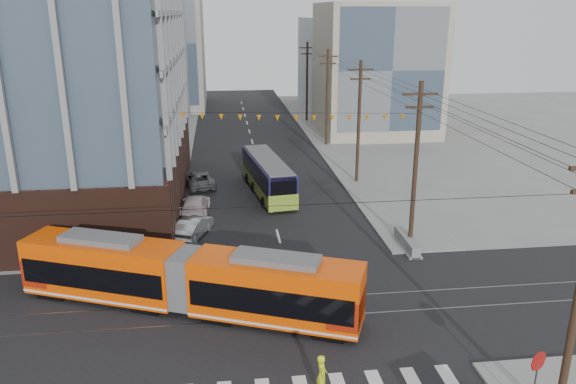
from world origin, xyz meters
name	(u,v)px	position (x,y,z in m)	size (l,w,h in m)	color
ground	(310,351)	(0.00, 0.00, 0.00)	(160.00, 160.00, 0.00)	slate
bg_bldg_nw_near	(112,61)	(-17.00, 52.00, 9.00)	(18.00, 16.00, 18.00)	#8C99A5
bg_bldg_ne_near	(376,69)	(16.00, 48.00, 8.00)	(14.00, 14.00, 16.00)	gray
bg_bldg_nw_far	(152,44)	(-14.00, 72.00, 10.00)	(16.00, 18.00, 20.00)	gray
bg_bldg_ne_far	(354,63)	(18.00, 68.00, 7.00)	(16.00, 16.00, 14.00)	#8C99A5
utility_pole_far	(307,82)	(8.50, 56.00, 5.50)	(0.30, 0.30, 11.00)	black
streetcar	(187,279)	(-5.79, 4.54, 1.77)	(18.35, 2.58, 3.54)	#EB4602
city_bus	(268,176)	(0.14, 23.87, 1.57)	(2.41, 11.10, 3.15)	#19153F
parked_car_silver	(193,227)	(-5.90, 14.71, 0.71)	(1.50, 4.29, 1.41)	#A6ACB1
parked_car_white	(195,205)	(-5.91, 19.38, 0.72)	(2.02, 4.96, 1.44)	#C1B0B4
parked_car_grey	(198,179)	(-5.88, 26.48, 0.71)	(2.36, 5.11, 1.42)	#4A4D50
pedestrian	(322,375)	(-0.02, -3.07, 0.91)	(0.66, 0.43, 1.82)	#D1E919
jersey_barrier	(407,242)	(8.30, 11.04, 0.40)	(0.90, 4.00, 0.80)	slate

